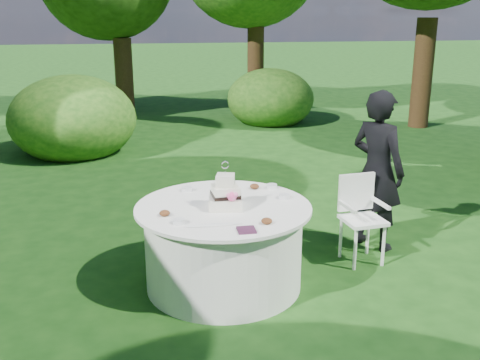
% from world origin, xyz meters
% --- Properties ---
extents(ground, '(80.00, 80.00, 0.00)m').
position_xyz_m(ground, '(0.00, 0.00, 0.00)').
color(ground, '#143C10').
rests_on(ground, ground).
extents(napkins, '(0.14, 0.14, 0.02)m').
position_xyz_m(napkins, '(0.09, -0.62, 0.78)').
color(napkins, '#401B34').
rests_on(napkins, table).
extents(feather_plume, '(0.48, 0.07, 0.01)m').
position_xyz_m(feather_plume, '(-0.15, -0.45, 0.78)').
color(feather_plume, silver).
rests_on(feather_plume, table).
extents(guest, '(0.67, 0.73, 1.67)m').
position_xyz_m(guest, '(1.70, 0.62, 0.84)').
color(guest, black).
rests_on(guest, ground).
extents(table, '(1.56, 1.56, 0.77)m').
position_xyz_m(table, '(0.00, 0.00, 0.39)').
color(table, silver).
rests_on(table, ground).
extents(cake, '(0.32, 0.33, 0.42)m').
position_xyz_m(cake, '(0.01, -0.04, 0.88)').
color(cake, silver).
rests_on(cake, table).
extents(chair, '(0.43, 0.42, 0.87)m').
position_xyz_m(chair, '(1.42, 0.33, 0.51)').
color(chair, white).
rests_on(chair, ground).
extents(votives, '(1.09, 0.95, 0.04)m').
position_xyz_m(votives, '(0.11, 0.16, 0.79)').
color(votives, silver).
rests_on(votives, table).
extents(petal_cups, '(0.98, 1.02, 0.05)m').
position_xyz_m(petal_cups, '(0.04, -0.07, 0.79)').
color(petal_cups, '#562D16').
rests_on(petal_cups, table).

